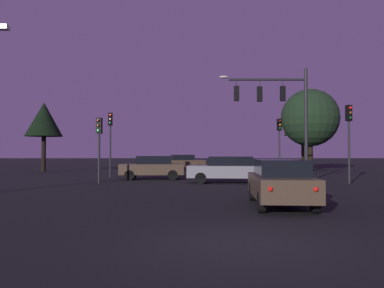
{
  "coord_description": "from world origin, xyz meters",
  "views": [
    {
      "loc": [
        -0.93,
        -7.49,
        1.75
      ],
      "look_at": [
        -0.78,
        18.62,
        2.33
      ],
      "focal_mm": 35.92,
      "sensor_mm": 36.0,
      "label": 1
    }
  ],
  "objects_px": {
    "car_nearside_lane": "(280,182)",
    "traffic_signal_mast_arm": "(279,104)",
    "car_far_lane": "(183,162)",
    "tree_behind_sign": "(303,117)",
    "tree_left_far": "(310,118)",
    "traffic_light_corner_right": "(349,128)",
    "traffic_light_far_side": "(99,136)",
    "traffic_light_corner_left": "(110,132)",
    "tree_center_horizon": "(44,120)",
    "car_crossing_right": "(153,167)",
    "traffic_light_median": "(279,135)",
    "car_crossing_left": "(228,169)"
  },
  "relations": [
    {
      "from": "tree_left_far",
      "to": "traffic_light_corner_right",
      "type": "bearing_deg",
      "value": -99.52
    },
    {
      "from": "traffic_light_far_side",
      "to": "tree_behind_sign",
      "type": "height_order",
      "value": "tree_behind_sign"
    },
    {
      "from": "traffic_light_corner_left",
      "to": "traffic_light_median",
      "type": "xyz_separation_m",
      "value": [
        12.39,
        2.37,
        -0.14
      ]
    },
    {
      "from": "tree_behind_sign",
      "to": "tree_left_far",
      "type": "distance_m",
      "value": 5.06
    },
    {
      "from": "traffic_light_corner_right",
      "to": "car_nearside_lane",
      "type": "height_order",
      "value": "traffic_light_corner_right"
    },
    {
      "from": "car_nearside_lane",
      "to": "traffic_signal_mast_arm",
      "type": "bearing_deg",
      "value": 76.93
    },
    {
      "from": "car_nearside_lane",
      "to": "tree_left_far",
      "type": "distance_m",
      "value": 25.51
    },
    {
      "from": "traffic_signal_mast_arm",
      "to": "tree_behind_sign",
      "type": "height_order",
      "value": "tree_behind_sign"
    },
    {
      "from": "car_crossing_left",
      "to": "tree_center_horizon",
      "type": "bearing_deg",
      "value": 140.71
    },
    {
      "from": "traffic_signal_mast_arm",
      "to": "tree_left_far",
      "type": "xyz_separation_m",
      "value": [
        6.03,
        13.24,
        0.38
      ]
    },
    {
      "from": "traffic_light_corner_left",
      "to": "car_nearside_lane",
      "type": "relative_size",
      "value": 1.0
    },
    {
      "from": "car_crossing_right",
      "to": "tree_left_far",
      "type": "distance_m",
      "value": 18.25
    },
    {
      "from": "traffic_light_corner_left",
      "to": "car_crossing_right",
      "type": "xyz_separation_m",
      "value": [
        3.14,
        -1.79,
        -2.4
      ]
    },
    {
      "from": "traffic_light_median",
      "to": "car_crossing_right",
      "type": "distance_m",
      "value": 10.39
    },
    {
      "from": "car_crossing_left",
      "to": "car_far_lane",
      "type": "height_order",
      "value": "same"
    },
    {
      "from": "traffic_light_median",
      "to": "tree_behind_sign",
      "type": "height_order",
      "value": "tree_behind_sign"
    },
    {
      "from": "traffic_light_corner_left",
      "to": "tree_behind_sign",
      "type": "distance_m",
      "value": 22.91
    },
    {
      "from": "traffic_signal_mast_arm",
      "to": "car_crossing_left",
      "type": "bearing_deg",
      "value": -163.23
    },
    {
      "from": "car_far_lane",
      "to": "traffic_light_median",
      "type": "bearing_deg",
      "value": -49.53
    },
    {
      "from": "traffic_light_corner_left",
      "to": "tree_left_far",
      "type": "bearing_deg",
      "value": 28.95
    },
    {
      "from": "traffic_signal_mast_arm",
      "to": "car_crossing_left",
      "type": "xyz_separation_m",
      "value": [
        -3.15,
        -0.95,
        -3.85
      ]
    },
    {
      "from": "traffic_light_median",
      "to": "car_nearside_lane",
      "type": "distance_m",
      "value": 17.28
    },
    {
      "from": "car_nearside_lane",
      "to": "car_far_lane",
      "type": "xyz_separation_m",
      "value": [
        -3.57,
        25.43,
        -0.0
      ]
    },
    {
      "from": "traffic_light_corner_right",
      "to": "tree_left_far",
      "type": "xyz_separation_m",
      "value": [
        2.49,
        14.83,
        1.9
      ]
    },
    {
      "from": "traffic_signal_mast_arm",
      "to": "traffic_light_corner_right",
      "type": "relative_size",
      "value": 1.55
    },
    {
      "from": "tree_behind_sign",
      "to": "tree_center_horizon",
      "type": "height_order",
      "value": "tree_behind_sign"
    },
    {
      "from": "traffic_signal_mast_arm",
      "to": "traffic_light_corner_right",
      "type": "distance_m",
      "value": 4.17
    },
    {
      "from": "tree_left_far",
      "to": "tree_center_horizon",
      "type": "height_order",
      "value": "tree_left_far"
    },
    {
      "from": "traffic_signal_mast_arm",
      "to": "tree_left_far",
      "type": "bearing_deg",
      "value": 65.53
    },
    {
      "from": "tree_center_horizon",
      "to": "traffic_light_corner_left",
      "type": "bearing_deg",
      "value": -45.59
    },
    {
      "from": "traffic_light_corner_left",
      "to": "traffic_light_corner_right",
      "type": "xyz_separation_m",
      "value": [
        14.46,
        -5.46,
        -0.08
      ]
    },
    {
      "from": "car_far_lane",
      "to": "tree_behind_sign",
      "type": "distance_m",
      "value": 14.03
    },
    {
      "from": "traffic_light_corner_right",
      "to": "tree_center_horizon",
      "type": "xyz_separation_m",
      "value": [
        -22.05,
        13.2,
        1.57
      ]
    },
    {
      "from": "car_nearside_lane",
      "to": "tree_left_far",
      "type": "bearing_deg",
      "value": 70.37
    },
    {
      "from": "traffic_light_far_side",
      "to": "car_crossing_right",
      "type": "bearing_deg",
      "value": 51.1
    },
    {
      "from": "traffic_light_corner_right",
      "to": "car_far_lane",
      "type": "height_order",
      "value": "traffic_light_corner_right"
    },
    {
      "from": "car_crossing_left",
      "to": "car_nearside_lane",
      "type": "bearing_deg",
      "value": -85.64
    },
    {
      "from": "traffic_light_corner_right",
      "to": "traffic_light_corner_left",
      "type": "bearing_deg",
      "value": 159.33
    },
    {
      "from": "car_nearside_lane",
      "to": "tree_left_far",
      "type": "xyz_separation_m",
      "value": [
        8.45,
        23.69,
        4.22
      ]
    },
    {
      "from": "traffic_light_corner_right",
      "to": "car_nearside_lane",
      "type": "distance_m",
      "value": 10.93
    },
    {
      "from": "car_nearside_lane",
      "to": "tree_left_far",
      "type": "height_order",
      "value": "tree_left_far"
    },
    {
      "from": "car_crossing_right",
      "to": "tree_behind_sign",
      "type": "xyz_separation_m",
      "value": [
        14.57,
        16.13,
        4.79
      ]
    },
    {
      "from": "traffic_signal_mast_arm",
      "to": "tree_behind_sign",
      "type": "bearing_deg",
      "value": 69.56
    },
    {
      "from": "traffic_light_corner_left",
      "to": "tree_center_horizon",
      "type": "height_order",
      "value": "tree_center_horizon"
    },
    {
      "from": "car_far_lane",
      "to": "tree_behind_sign",
      "type": "bearing_deg",
      "value": 14.16
    },
    {
      "from": "tree_behind_sign",
      "to": "car_crossing_right",
      "type": "bearing_deg",
      "value": -132.1
    },
    {
      "from": "traffic_signal_mast_arm",
      "to": "car_far_lane",
      "type": "bearing_deg",
      "value": 111.8
    },
    {
      "from": "traffic_light_median",
      "to": "car_crossing_right",
      "type": "height_order",
      "value": "traffic_light_median"
    },
    {
      "from": "traffic_signal_mast_arm",
      "to": "traffic_light_median",
      "type": "relative_size",
      "value": 1.58
    },
    {
      "from": "traffic_light_far_side",
      "to": "car_nearside_lane",
      "type": "relative_size",
      "value": 0.82
    }
  ]
}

